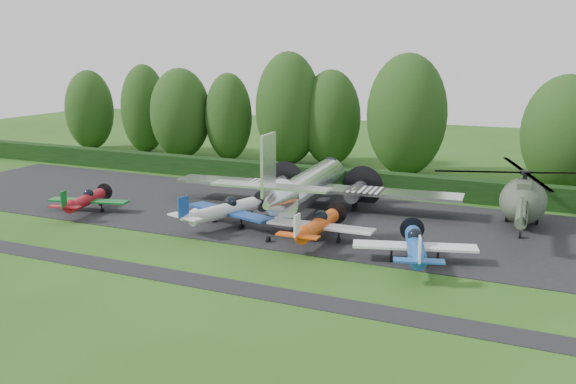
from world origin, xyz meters
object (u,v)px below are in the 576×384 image
at_px(transport_plane, 307,186).
at_px(helicopter, 523,197).
at_px(light_plane_red, 86,200).
at_px(light_plane_orange, 318,225).
at_px(light_plane_white, 224,210).
at_px(light_plane_blue, 415,246).

xyz_separation_m(transport_plane, helicopter, (16.52, 2.81, 0.10)).
xyz_separation_m(transport_plane, light_plane_red, (-16.39, -7.88, -1.12)).
bearing_deg(light_plane_orange, helicopter, 41.05).
height_order(transport_plane, light_plane_red, transport_plane).
distance_m(light_plane_red, light_plane_white, 12.56).
xyz_separation_m(light_plane_red, light_plane_orange, (20.43, 0.39, 0.15)).
xyz_separation_m(light_plane_orange, light_plane_blue, (7.32, -1.87, 0.01)).
distance_m(light_plane_white, light_plane_orange, 7.95).
relative_size(transport_plane, helicopter, 1.58).
distance_m(transport_plane, light_plane_blue, 14.74).
bearing_deg(helicopter, light_plane_white, -150.80).
relative_size(transport_plane, light_plane_orange, 3.04).
bearing_deg(light_plane_blue, light_plane_red, -166.11).
bearing_deg(light_plane_orange, light_plane_blue, -12.78).
bearing_deg(transport_plane, helicopter, 15.23).
height_order(transport_plane, light_plane_white, transport_plane).
relative_size(light_plane_orange, light_plane_blue, 1.00).
relative_size(light_plane_white, light_plane_orange, 1.04).
bearing_deg(light_plane_orange, light_plane_red, -177.37).
bearing_deg(light_plane_white, light_plane_orange, -21.72).
relative_size(light_plane_white, light_plane_blue, 1.04).
distance_m(light_plane_white, light_plane_blue, 15.46).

